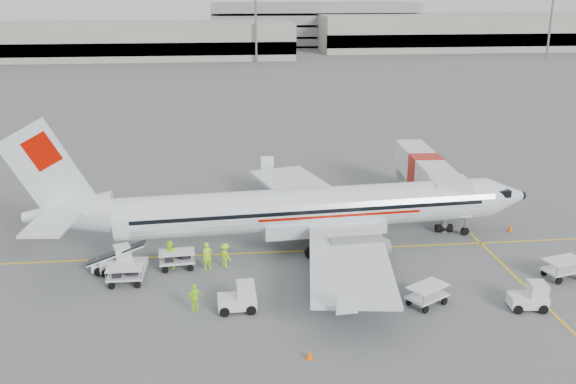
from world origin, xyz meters
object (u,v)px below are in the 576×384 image
object	(u,v)px
belt_loader	(119,253)
aircraft	(310,181)
tug_fore	(528,296)
tug_mid	(237,297)
tug_aft	(115,259)
jet_bridge	(425,181)

from	to	relation	value
belt_loader	aircraft	bearing A→B (deg)	15.09
aircraft	belt_loader	distance (m)	13.78
tug_fore	tug_mid	size ratio (longest dim) A/B	0.96
aircraft	tug_aft	world-z (taller)	aircraft
aircraft	tug_fore	size ratio (longest dim) A/B	16.62
belt_loader	tug_fore	world-z (taller)	belt_loader
tug_fore	tug_aft	xyz separation A→B (m)	(-24.62, 7.92, 0.02)
belt_loader	tug_fore	bearing A→B (deg)	-15.24
aircraft	jet_bridge	bearing A→B (deg)	31.09
tug_fore	tug_aft	size ratio (longest dim) A/B	0.97
aircraft	tug_fore	xyz separation A→B (m)	(11.34, -10.75, -4.09)
jet_bridge	tug_mid	distance (m)	23.56
tug_aft	tug_fore	bearing A→B (deg)	-35.43
aircraft	jet_bridge	xyz separation A→B (m)	(10.97, 7.71, -2.72)
aircraft	jet_bridge	size ratio (longest dim) A/B	2.13
tug_aft	aircraft	bearing A→B (deg)	-5.57
belt_loader	tug_aft	xyz separation A→B (m)	(-0.30, 0.00, -0.40)
aircraft	jet_bridge	world-z (taller)	aircraft
jet_bridge	tug_fore	distance (m)	18.52
belt_loader	tug_mid	xyz separation A→B (m)	(7.49, -6.26, -0.39)
tug_fore	tug_aft	distance (m)	25.86
aircraft	belt_loader	size ratio (longest dim) A/B	7.72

